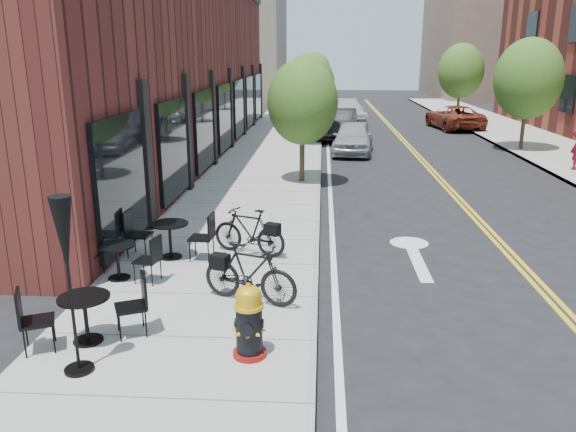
{
  "coord_description": "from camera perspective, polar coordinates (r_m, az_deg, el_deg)",
  "views": [
    {
      "loc": [
        0.03,
        -8.66,
        4.02
      ],
      "look_at": [
        -0.61,
        1.81,
        1.0
      ],
      "focal_mm": 35.0,
      "sensor_mm": 36.0,
      "label": 1
    }
  ],
  "objects": [
    {
      "name": "ground",
      "position": [
        9.55,
        3.04,
        -8.86
      ],
      "size": [
        120.0,
        120.0,
        0.0
      ],
      "primitive_type": "plane",
      "color": "black",
      "rests_on": "ground"
    },
    {
      "name": "sidewalk_near",
      "position": [
        19.18,
        -2.66,
        4.12
      ],
      "size": [
        4.0,
        70.0,
        0.12
      ],
      "primitive_type": "cube",
      "color": "#9E9B93",
      "rests_on": "ground"
    },
    {
      "name": "building_near",
      "position": [
        23.59,
        -12.99,
        14.4
      ],
      "size": [
        5.0,
        28.0,
        7.0
      ],
      "primitive_type": "cube",
      "color": "#451716",
      "rests_on": "ground"
    },
    {
      "name": "bg_building_left",
      "position": [
        57.24,
        -4.78,
        16.97
      ],
      "size": [
        8.0,
        14.0,
        10.0
      ],
      "primitive_type": "cube",
      "color": "#726656",
      "rests_on": "ground"
    },
    {
      "name": "bg_building_right",
      "position": [
        60.83,
        19.6,
        17.03
      ],
      "size": [
        10.0,
        16.0,
        12.0
      ],
      "primitive_type": "cube",
      "color": "brown",
      "rests_on": "ground"
    },
    {
      "name": "tree_near_a",
      "position": [
        17.73,
        1.48,
        11.47
      ],
      "size": [
        2.2,
        2.2,
        3.81
      ],
      "color": "#382B1E",
      "rests_on": "sidewalk_near"
    },
    {
      "name": "tree_near_b",
      "position": [
        25.7,
        2.14,
        13.13
      ],
      "size": [
        2.3,
        2.3,
        3.98
      ],
      "color": "#382B1E",
      "rests_on": "sidewalk_near"
    },
    {
      "name": "tree_near_c",
      "position": [
        33.7,
        2.49,
        13.5
      ],
      "size": [
        2.1,
        2.1,
        3.67
      ],
      "color": "#382B1E",
      "rests_on": "sidewalk_near"
    },
    {
      "name": "tree_near_d",
      "position": [
        41.69,
        2.71,
        14.34
      ],
      "size": [
        2.4,
        2.4,
        4.11
      ],
      "color": "#382B1E",
      "rests_on": "sidewalk_near"
    },
    {
      "name": "tree_far_b",
      "position": [
        26.13,
        23.24,
        12.68
      ],
      "size": [
        2.8,
        2.8,
        4.62
      ],
      "color": "#382B1E",
      "rests_on": "sidewalk_far"
    },
    {
      "name": "tree_far_c",
      "position": [
        37.66,
        17.16,
        13.9
      ],
      "size": [
        2.8,
        2.8,
        4.62
      ],
      "color": "#382B1E",
      "rests_on": "sidewalk_far"
    },
    {
      "name": "fire_hydrant",
      "position": [
        7.57,
        -3.98,
        -10.69
      ],
      "size": [
        0.46,
        0.46,
        1.04
      ],
      "rotation": [
        0.0,
        0.0,
        0.01
      ],
      "color": "maroon",
      "rests_on": "sidewalk_near"
    },
    {
      "name": "bicycle_left",
      "position": [
        11.32,
        -3.98,
        -1.57
      ],
      "size": [
        1.65,
        1.0,
        0.96
      ],
      "primitive_type": "imported",
      "rotation": [
        0.0,
        0.0,
        -1.94
      ],
      "color": "black",
      "rests_on": "sidewalk_near"
    },
    {
      "name": "bicycle_right",
      "position": [
        9.14,
        -3.91,
        -5.82
      ],
      "size": [
        1.73,
        1.01,
        1.0
      ],
      "primitive_type": "imported",
      "rotation": [
        0.0,
        0.0,
        1.23
      ],
      "color": "black",
      "rests_on": "sidewalk_near"
    },
    {
      "name": "bistro_set_a",
      "position": [
        8.41,
        -19.9,
        -9.19
      ],
      "size": [
        1.67,
        1.07,
        0.89
      ],
      "rotation": [
        0.0,
        0.0,
        0.43
      ],
      "color": "black",
      "rests_on": "sidewalk_near"
    },
    {
      "name": "bistro_set_b",
      "position": [
        11.34,
        -11.9,
        -1.91
      ],
      "size": [
        1.75,
        0.81,
        0.93
      ],
      "rotation": [
        0.0,
        0.0,
        -0.08
      ],
      "color": "black",
      "rests_on": "sidewalk_near"
    },
    {
      "name": "bistro_set_c",
      "position": [
        10.52,
        -16.93,
        -3.94
      ],
      "size": [
        1.6,
        0.79,
        0.85
      ],
      "rotation": [
        0.0,
        0.0,
        -0.19
      ],
      "color": "black",
      "rests_on": "sidewalk_near"
    },
    {
      "name": "patio_umbrella",
      "position": [
        7.26,
        -21.68,
        -3.11
      ],
      "size": [
        0.37,
        0.37,
        2.31
      ],
      "color": "black",
      "rests_on": "sidewalk_near"
    },
    {
      "name": "parked_car_a",
      "position": [
        23.98,
        6.62,
        7.92
      ],
      "size": [
        2.0,
        4.08,
        1.34
      ],
      "primitive_type": "imported",
      "rotation": [
        0.0,
        0.0,
        -0.11
      ],
      "color": "#9FA1A7",
      "rests_on": "ground"
    },
    {
      "name": "parked_car_b",
      "position": [
        28.2,
        5.1,
        9.31
      ],
      "size": [
        2.14,
        4.65,
        1.48
      ],
      "primitive_type": "imported",
      "rotation": [
        0.0,
        0.0,
        -0.13
      ],
      "color": "black",
      "rests_on": "ground"
    },
    {
      "name": "parked_car_c",
      "position": [
        35.55,
        6.11,
        10.56
      ],
      "size": [
        2.29,
        4.81,
        1.35
      ],
      "primitive_type": "imported",
      "rotation": [
        0.0,
        0.0,
        0.09
      ],
      "color": "silver",
      "rests_on": "ground"
    },
    {
      "name": "parked_car_far",
      "position": [
        33.27,
        16.51,
        9.6
      ],
      "size": [
        2.8,
        4.97,
        1.31
      ],
      "primitive_type": "imported",
      "rotation": [
        0.0,
        0.0,
        3.28
      ],
      "color": "maroon",
      "rests_on": "ground"
    }
  ]
}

